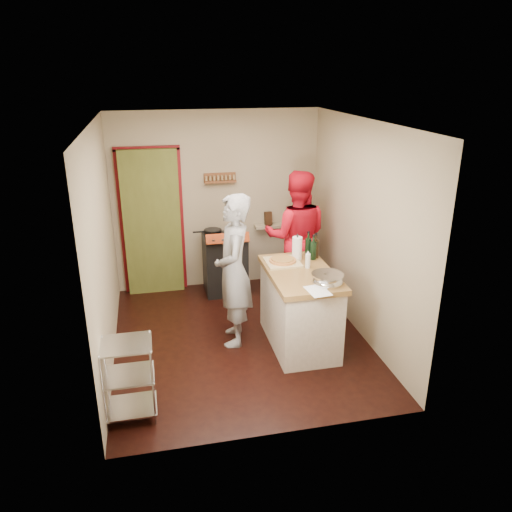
# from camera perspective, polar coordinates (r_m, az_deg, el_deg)

# --- Properties ---
(floor) EXTENTS (3.50, 3.50, 0.00)m
(floor) POSITION_cam_1_polar(r_m,az_deg,el_deg) (6.24, -1.84, -9.41)
(floor) COLOR black
(floor) RESTS_ON ground
(back_wall) EXTENTS (3.00, 0.44, 2.60)m
(back_wall) POSITION_cam_1_polar(r_m,az_deg,el_deg) (7.38, -9.43, 4.72)
(back_wall) COLOR gray
(back_wall) RESTS_ON ground
(left_wall) EXTENTS (0.04, 3.50, 2.60)m
(left_wall) POSITION_cam_1_polar(r_m,az_deg,el_deg) (5.64, -17.15, 0.83)
(left_wall) COLOR gray
(left_wall) RESTS_ON ground
(right_wall) EXTENTS (0.04, 3.50, 2.60)m
(right_wall) POSITION_cam_1_polar(r_m,az_deg,el_deg) (6.13, 11.94, 2.89)
(right_wall) COLOR gray
(right_wall) RESTS_ON ground
(ceiling) EXTENTS (3.00, 3.50, 0.02)m
(ceiling) POSITION_cam_1_polar(r_m,az_deg,el_deg) (5.42, -2.17, 15.20)
(ceiling) COLOR white
(ceiling) RESTS_ON back_wall
(stove) EXTENTS (0.60, 0.63, 1.00)m
(stove) POSITION_cam_1_polar(r_m,az_deg,el_deg) (7.32, -3.57, -0.80)
(stove) COLOR black
(stove) RESTS_ON ground
(wire_shelving) EXTENTS (0.48, 0.40, 0.80)m
(wire_shelving) POSITION_cam_1_polar(r_m,az_deg,el_deg) (4.92, -14.39, -13.17)
(wire_shelving) COLOR silver
(wire_shelving) RESTS_ON ground
(island) EXTENTS (0.74, 1.34, 1.25)m
(island) POSITION_cam_1_polar(r_m,az_deg,el_deg) (5.93, 5.04, -5.73)
(island) COLOR beige
(island) RESTS_ON ground
(person_stripe) EXTENTS (0.52, 0.72, 1.83)m
(person_stripe) POSITION_cam_1_polar(r_m,az_deg,el_deg) (5.81, -2.57, -1.72)
(person_stripe) COLOR #A0A0A4
(person_stripe) RESTS_ON ground
(person_red) EXTENTS (1.05, 0.92, 1.85)m
(person_red) POSITION_cam_1_polar(r_m,az_deg,el_deg) (6.98, 4.62, 2.24)
(person_red) COLOR red
(person_red) RESTS_ON ground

